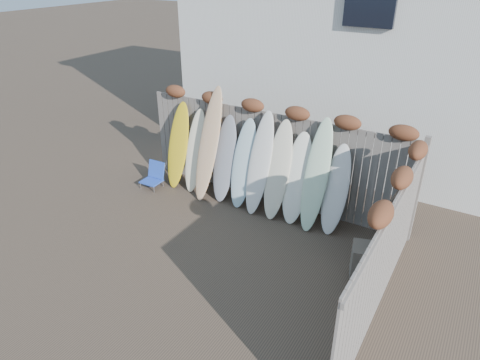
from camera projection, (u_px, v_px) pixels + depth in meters
The scene contains 17 objects.
ground at pixel (206, 255), 7.73m from camera, with size 80.00×80.00×0.00m, color #493A2D.
back_fence at pixel (272, 150), 8.97m from camera, with size 6.05×0.28×2.24m.
right_fence at pixel (387, 248), 6.02m from camera, with size 0.28×4.40×2.24m.
house at pixel (363, 27), 10.95m from camera, with size 8.50×5.50×6.33m.
beach_chair at pixel (154, 175), 9.96m from camera, with size 0.45×0.48×0.58m.
wooden_crate at pixel (368, 262), 7.06m from camera, with size 0.53×0.44×0.61m, color #69554E.
lattice_panel at pixel (392, 232), 7.00m from camera, with size 0.04×1.06×1.59m, color brown.
surfboard_0 at pixel (178, 145), 9.78m from camera, with size 0.51×0.07×2.00m, color gold.
surfboard_1 at pixel (195, 151), 9.60m from camera, with size 0.45×0.07×1.91m, color #FFF0C7.
surfboard_2 at pixel (209, 145), 9.17m from camera, with size 0.49×0.07×2.52m, color #EFB96F.
surfboard_3 at pixel (225, 159), 9.22m from camera, with size 0.50×0.07×1.91m, color gray.
surfboard_4 at pixel (243, 164), 8.98m from camera, with size 0.51×0.07×1.93m, color silver.
surfboard_5 at pixel (260, 164), 8.72m from camera, with size 0.49×0.07×2.17m, color white.
surfboard_6 at pixel (278, 170), 8.56m from camera, with size 0.50×0.07×2.07m, color beige.
surfboard_7 at pixel (297, 179), 8.43m from camera, with size 0.53×0.07×1.88m, color white.
surfboard_8 at pixel (316, 176), 8.16m from camera, with size 0.47×0.07×2.25m, color silver.
surfboard_9 at pixel (336, 190), 8.11m from camera, with size 0.47×0.07×1.79m, color silver.
Camera 1 is at (3.74, -5.01, 4.78)m, focal length 32.00 mm.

